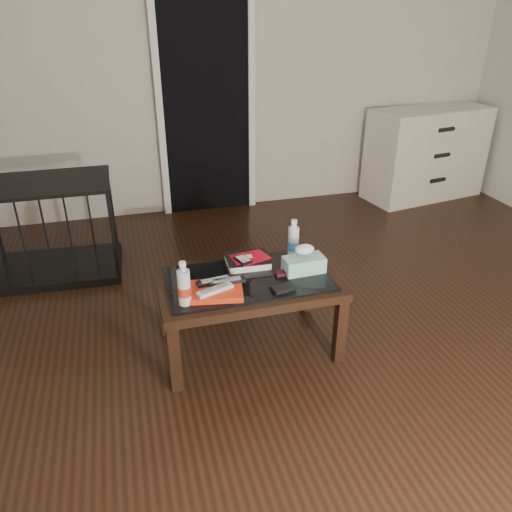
{
  "coord_description": "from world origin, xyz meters",
  "views": [
    {
      "loc": [
        -1.2,
        -2.12,
        1.84
      ],
      "look_at": [
        -0.53,
        0.3,
        0.55
      ],
      "focal_mm": 35.0,
      "sensor_mm": 36.0,
      "label": 1
    }
  ],
  "objects_px": {
    "dresser": "(426,153)",
    "water_bottle_left": "(184,283)",
    "pet_crate": "(55,244)",
    "tissue_box": "(304,264)",
    "coffee_table": "(248,288)",
    "textbook": "(248,261)",
    "water_bottle_right": "(293,239)"
  },
  "relations": [
    {
      "from": "dresser",
      "to": "water_bottle_left",
      "type": "distance_m",
      "value": 3.53
    },
    {
      "from": "pet_crate",
      "to": "tissue_box",
      "type": "distance_m",
      "value": 1.97
    },
    {
      "from": "coffee_table",
      "to": "dresser",
      "type": "xyz_separation_m",
      "value": [
        2.4,
        2.01,
        0.05
      ]
    },
    {
      "from": "pet_crate",
      "to": "textbook",
      "type": "height_order",
      "value": "pet_crate"
    },
    {
      "from": "textbook",
      "to": "water_bottle_right",
      "type": "relative_size",
      "value": 1.05
    },
    {
      "from": "coffee_table",
      "to": "water_bottle_right",
      "type": "xyz_separation_m",
      "value": [
        0.33,
        0.18,
        0.18
      ]
    },
    {
      "from": "dresser",
      "to": "water_bottle_right",
      "type": "relative_size",
      "value": 5.32
    },
    {
      "from": "dresser",
      "to": "pet_crate",
      "type": "height_order",
      "value": "dresser"
    },
    {
      "from": "dresser",
      "to": "tissue_box",
      "type": "bearing_deg",
      "value": -145.32
    },
    {
      "from": "textbook",
      "to": "water_bottle_left",
      "type": "distance_m",
      "value": 0.53
    },
    {
      "from": "coffee_table",
      "to": "textbook",
      "type": "height_order",
      "value": "textbook"
    },
    {
      "from": "textbook",
      "to": "water_bottle_left",
      "type": "bearing_deg",
      "value": -139.37
    },
    {
      "from": "dresser",
      "to": "water_bottle_right",
      "type": "distance_m",
      "value": 2.77
    },
    {
      "from": "water_bottle_left",
      "to": "tissue_box",
      "type": "xyz_separation_m",
      "value": [
        0.7,
        0.16,
        -0.07
      ]
    },
    {
      "from": "water_bottle_left",
      "to": "water_bottle_right",
      "type": "xyz_separation_m",
      "value": [
        0.7,
        0.35,
        0.0
      ]
    },
    {
      "from": "tissue_box",
      "to": "coffee_table",
      "type": "bearing_deg",
      "value": 175.54
    },
    {
      "from": "coffee_table",
      "to": "water_bottle_left",
      "type": "bearing_deg",
      "value": -155.88
    },
    {
      "from": "textbook",
      "to": "water_bottle_right",
      "type": "bearing_deg",
      "value": 7.87
    },
    {
      "from": "dresser",
      "to": "pet_crate",
      "type": "distance_m",
      "value": 3.63
    },
    {
      "from": "water_bottle_right",
      "to": "tissue_box",
      "type": "xyz_separation_m",
      "value": [
        -0.0,
        -0.19,
        -0.07
      ]
    },
    {
      "from": "water_bottle_left",
      "to": "tissue_box",
      "type": "height_order",
      "value": "water_bottle_left"
    },
    {
      "from": "water_bottle_right",
      "to": "textbook",
      "type": "bearing_deg",
      "value": -174.66
    },
    {
      "from": "coffee_table",
      "to": "tissue_box",
      "type": "distance_m",
      "value": 0.34
    },
    {
      "from": "dresser",
      "to": "textbook",
      "type": "xyz_separation_m",
      "value": [
        -2.36,
        -1.86,
        0.03
      ]
    },
    {
      "from": "coffee_table",
      "to": "dresser",
      "type": "bearing_deg",
      "value": 39.99
    },
    {
      "from": "textbook",
      "to": "pet_crate",
      "type": "bearing_deg",
      "value": 139.61
    },
    {
      "from": "coffee_table",
      "to": "water_bottle_left",
      "type": "distance_m",
      "value": 0.45
    },
    {
      "from": "dresser",
      "to": "pet_crate",
      "type": "bearing_deg",
      "value": -177.65
    },
    {
      "from": "coffee_table",
      "to": "water_bottle_right",
      "type": "relative_size",
      "value": 4.2
    },
    {
      "from": "coffee_table",
      "to": "tissue_box",
      "type": "xyz_separation_m",
      "value": [
        0.32,
        -0.01,
        0.11
      ]
    },
    {
      "from": "pet_crate",
      "to": "tissue_box",
      "type": "xyz_separation_m",
      "value": [
        1.47,
        -1.27,
        0.28
      ]
    },
    {
      "from": "pet_crate",
      "to": "tissue_box",
      "type": "relative_size",
      "value": 4.04
    }
  ]
}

